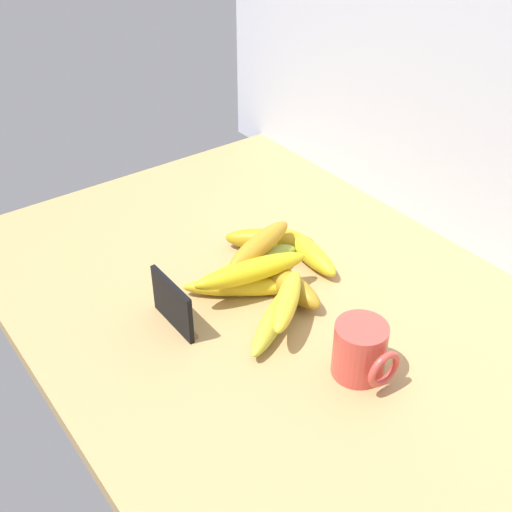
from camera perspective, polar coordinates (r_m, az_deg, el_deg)
The scene contains 13 objects.
counter_top at distance 107.14cm, azimuth 1.81°, elevation -4.91°, with size 110.00×76.00×3.00cm, color tan.
back_wall at distance 116.23cm, azimuth 18.10°, elevation 15.75°, with size 130.00×2.00×70.00cm, color silver.
chalkboard_sign at distance 100.67cm, azimuth -7.38°, elevation -4.36°, with size 11.00×1.80×8.40cm.
coffee_mug at distance 92.72cm, azimuth 9.18°, elevation -8.36°, with size 9.12×7.62×8.53cm.
banana_0 at distance 107.15cm, azimuth -1.13°, elevation -2.71°, with size 20.14×3.34×3.34cm, color yellow.
banana_1 at distance 107.03cm, azimuth 2.75°, elevation -2.44°, with size 15.69×4.40×4.40cm, color #A27E1F.
banana_2 at distance 101.09cm, azimuth 1.71°, elevation -5.41°, with size 18.89×3.42×3.42cm, color gold.
banana_3 at distance 111.48cm, azimuth -0.12°, elevation -0.66°, with size 17.08×4.39×4.39cm, color #92AE3B.
banana_4 at distance 115.22cm, azimuth 4.70°, elevation 0.37°, with size 15.87×3.82×3.82cm, color gold.
banana_5 at distance 117.66cm, azimuth 1.19°, elevation 1.41°, with size 16.26×4.16×4.16cm, color #B88F17.
banana_6 at distance 98.88cm, azimuth 2.78°, elevation -3.95°, with size 15.03×3.41×3.41cm, color yellow.
banana_7 at distance 104.63cm, azimuth -0.42°, elevation -1.31°, with size 19.73×3.80×3.80cm, color yellow.
banana_8 at distance 108.97cm, azimuth 0.34°, elevation 1.00°, with size 16.67×3.73×3.73cm, color #BE8820.
Camera 1 is at (63.95, -51.36, 70.43)cm, focal length 45.16 mm.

